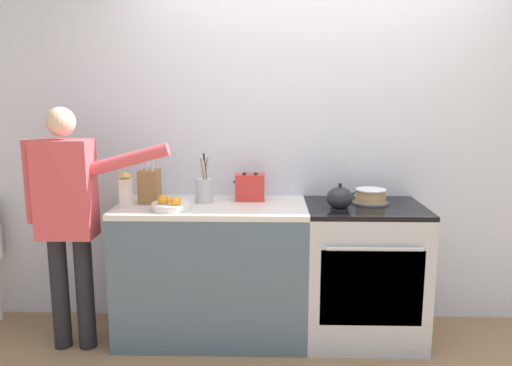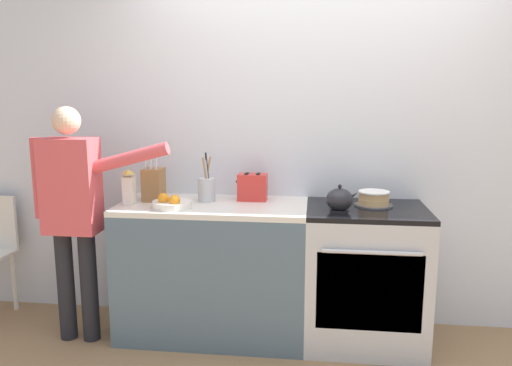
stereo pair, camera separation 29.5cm
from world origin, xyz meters
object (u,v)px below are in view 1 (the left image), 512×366
object	(u,v)px
layer_cake	(371,197)
tea_kettle	(340,198)
knife_block	(150,186)
fruit_bowl	(171,205)
toaster	(250,187)
milk_carton	(126,190)
person_baker	(68,209)
utensil_crock	(204,190)
stove_range	(363,272)

from	to	relation	value
layer_cake	tea_kettle	bearing A→B (deg)	-144.00
knife_block	fruit_bowl	world-z (taller)	knife_block
toaster	milk_carton	world-z (taller)	milk_carton
toaster	milk_carton	size ratio (longest dim) A/B	0.91
layer_cake	fruit_bowl	size ratio (longest dim) A/B	0.97
fruit_bowl	layer_cake	bearing A→B (deg)	9.62
knife_block	person_baker	size ratio (longest dim) A/B	0.20
fruit_bowl	milk_carton	distance (m)	0.32
utensil_crock	milk_carton	distance (m)	0.50
layer_cake	knife_block	xyz separation A→B (m)	(-1.45, -0.01, 0.07)
person_baker	milk_carton	bearing A→B (deg)	14.33
milk_carton	person_baker	xyz separation A→B (m)	(-0.33, -0.12, -0.10)
knife_block	utensil_crock	world-z (taller)	utensil_crock
toaster	milk_carton	bearing A→B (deg)	-164.22
milk_carton	fruit_bowl	bearing A→B (deg)	-13.36
layer_cake	knife_block	bearing A→B (deg)	-179.69
tea_kettle	milk_carton	bearing A→B (deg)	179.24
utensil_crock	toaster	distance (m)	0.31
knife_block	milk_carton	world-z (taller)	knife_block
fruit_bowl	person_baker	size ratio (longest dim) A/B	0.16
fruit_bowl	utensil_crock	bearing A→B (deg)	51.60
stove_range	layer_cake	world-z (taller)	layer_cake
person_baker	knife_block	bearing A→B (deg)	24.31
toaster	person_baker	size ratio (longest dim) A/B	0.14
knife_block	toaster	world-z (taller)	knife_block
layer_cake	stove_range	bearing A→B (deg)	-123.43
utensil_crock	toaster	xyz separation A→B (m)	(0.30, 0.07, 0.00)
stove_range	person_baker	size ratio (longest dim) A/B	0.59
tea_kettle	milk_carton	xyz separation A→B (m)	(-1.35, 0.02, 0.04)
knife_block	toaster	xyz separation A→B (m)	(0.66, 0.08, -0.02)
tea_kettle	knife_block	bearing A→B (deg)	172.86
utensil_crock	milk_carton	bearing A→B (deg)	-162.38
tea_kettle	milk_carton	world-z (taller)	milk_carton
utensil_crock	knife_block	bearing A→B (deg)	-177.53
toaster	milk_carton	xyz separation A→B (m)	(-0.78, -0.22, 0.02)
layer_cake	milk_carton	distance (m)	1.58
fruit_bowl	person_baker	xyz separation A→B (m)	(-0.63, -0.04, -0.02)
stove_range	knife_block	xyz separation A→B (m)	(-1.41, 0.06, 0.56)
layer_cake	person_baker	xyz separation A→B (m)	(-1.90, -0.26, -0.03)
layer_cake	milk_carton	bearing A→B (deg)	-174.76
utensil_crock	milk_carton	size ratio (longest dim) A/B	1.44
layer_cake	milk_carton	world-z (taller)	milk_carton
layer_cake	milk_carton	xyz separation A→B (m)	(-1.57, -0.14, 0.06)
knife_block	utensil_crock	bearing A→B (deg)	2.47
tea_kettle	person_baker	distance (m)	1.68
layer_cake	utensil_crock	distance (m)	1.09
stove_range	layer_cake	bearing A→B (deg)	56.57
toaster	fruit_bowl	bearing A→B (deg)	-148.63
layer_cake	utensil_crock	world-z (taller)	utensil_crock
fruit_bowl	knife_block	bearing A→B (deg)	131.16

